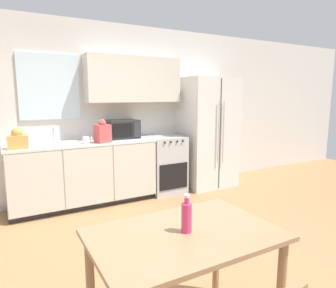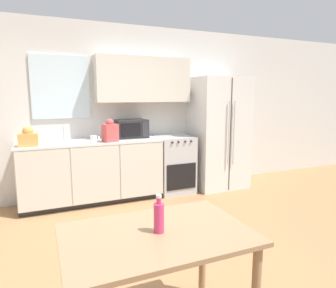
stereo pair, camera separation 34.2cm
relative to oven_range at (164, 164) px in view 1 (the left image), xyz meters
name	(u,v)px [view 1 (the left image)]	position (x,y,z in m)	size (l,w,h in m)	color
ground_plane	(156,262)	(-1.11, -1.89, -0.47)	(12.00, 12.00, 0.00)	#9E7047
wall_back	(97,107)	(-1.02, 0.31, 0.96)	(12.00, 0.38, 2.70)	silver
kitchen_counter	(84,173)	(-1.32, 0.01, 0.00)	(2.07, 0.61, 0.93)	#333333
oven_range	(164,164)	(0.00, 0.00, 0.00)	(0.58, 0.63, 0.94)	#B7BABC
refrigerator	(207,132)	(0.84, -0.04, 0.49)	(0.91, 0.74, 1.91)	silver
kitchen_sink	(56,143)	(-1.69, 0.02, 0.48)	(0.62, 0.38, 0.22)	#B7BABC
microwave	(123,129)	(-0.68, 0.11, 0.61)	(0.48, 0.33, 0.29)	#282828
coffee_mug	(87,140)	(-1.31, -0.15, 0.52)	(0.13, 0.09, 0.10)	white
grocery_bag_0	(103,132)	(-1.08, -0.15, 0.61)	(0.23, 0.21, 0.33)	#D14C4C
grocery_bag_1	(18,140)	(-2.17, -0.11, 0.58)	(0.25, 0.21, 0.27)	#DB994C
dining_table	(184,250)	(-1.40, -2.84, 0.19)	(1.14, 0.76, 0.77)	#997551
drink_bottle	(187,217)	(-1.38, -2.84, 0.41)	(0.06, 0.06, 0.24)	#DB386B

